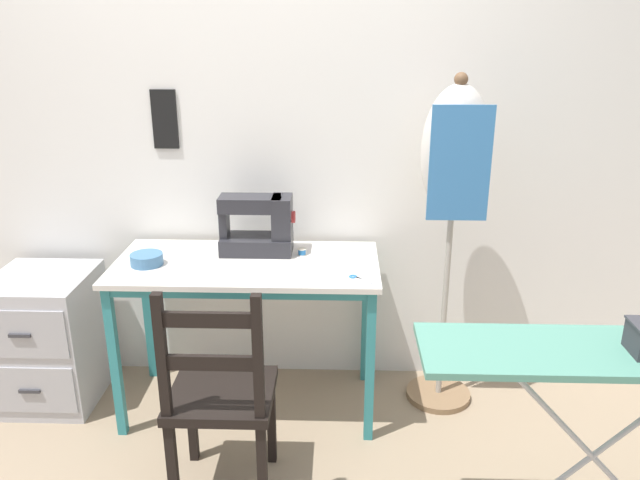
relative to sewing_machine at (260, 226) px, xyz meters
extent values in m
plane|color=gray|center=(-0.05, -0.42, -0.89)|extent=(14.00, 14.00, 0.00)
cube|color=silver|center=(-0.05, 0.23, 0.38)|extent=(10.00, 0.05, 2.55)
cube|color=black|center=(-0.47, 0.20, 0.47)|extent=(0.12, 0.01, 0.28)
cube|color=silver|center=(-0.05, -0.13, -0.14)|extent=(1.21, 0.58, 0.02)
cube|color=teal|center=(-0.05, -0.38, -0.18)|extent=(1.13, 0.03, 0.04)
cube|color=teal|center=(-0.62, -0.38, -0.52)|extent=(0.04, 0.04, 0.73)
cube|color=teal|center=(0.51, -0.38, -0.52)|extent=(0.04, 0.04, 0.73)
cube|color=teal|center=(-0.62, 0.12, -0.52)|extent=(0.04, 0.04, 0.73)
cube|color=teal|center=(0.51, 0.12, -0.52)|extent=(0.04, 0.04, 0.73)
cube|color=#28282D|center=(-0.02, 0.00, -0.09)|extent=(0.34, 0.18, 0.08)
cube|color=#28282D|center=(0.10, 0.00, 0.05)|extent=(0.09, 0.15, 0.20)
cube|color=#28282D|center=(-0.04, 0.00, 0.11)|extent=(0.29, 0.13, 0.07)
cube|color=#28282D|center=(-0.17, 0.00, 0.01)|extent=(0.04, 0.10, 0.13)
cylinder|color=#B22D2D|center=(0.16, 0.00, 0.05)|extent=(0.02, 0.06, 0.06)
cylinder|color=#99999E|center=(0.10, 0.00, 0.16)|extent=(0.01, 0.01, 0.02)
cylinder|color=teal|center=(-0.50, -0.18, -0.10)|extent=(0.15, 0.15, 0.05)
cylinder|color=#243D54|center=(-0.50, -0.18, -0.08)|extent=(0.12, 0.12, 0.01)
cube|color=silver|center=(0.49, -0.32, -0.13)|extent=(0.09, 0.06, 0.00)
cube|color=silver|center=(0.48, -0.33, -0.13)|extent=(0.07, 0.07, 0.00)
torus|color=#2870B7|center=(0.43, -0.29, -0.13)|extent=(0.03, 0.03, 0.01)
torus|color=#2870B7|center=(0.43, -0.29, -0.13)|extent=(0.03, 0.03, 0.01)
cylinder|color=#2875C1|center=(0.20, -0.03, -0.11)|extent=(0.04, 0.04, 0.03)
cylinder|color=beige|center=(0.20, -0.03, -0.10)|extent=(0.04, 0.04, 0.00)
cylinder|color=beige|center=(0.20, -0.03, -0.13)|extent=(0.04, 0.04, 0.00)
cube|color=black|center=(-0.08, -0.70, -0.46)|extent=(0.40, 0.38, 0.04)
cube|color=black|center=(-0.25, -0.54, -0.68)|extent=(0.04, 0.04, 0.41)
cube|color=black|center=(0.09, -0.54, -0.68)|extent=(0.04, 0.04, 0.41)
cube|color=black|center=(-0.25, -0.86, -0.68)|extent=(0.04, 0.04, 0.41)
cube|color=black|center=(0.09, -0.86, -0.68)|extent=(0.04, 0.04, 0.41)
cube|color=black|center=(-0.25, -0.86, -0.20)|extent=(0.04, 0.04, 0.48)
cube|color=black|center=(0.09, -0.86, -0.20)|extent=(0.04, 0.04, 0.48)
cube|color=black|center=(-0.08, -0.86, -0.05)|extent=(0.34, 0.02, 0.06)
cube|color=black|center=(-0.08, -0.86, -0.22)|extent=(0.34, 0.02, 0.06)
cube|color=#B7B7BC|center=(-1.05, -0.09, -0.56)|extent=(0.46, 0.47, 0.66)
cube|color=#A8A8AD|center=(-1.05, -0.32, -0.42)|extent=(0.42, 0.01, 0.24)
cube|color=#333338|center=(-1.05, -0.33, -0.42)|extent=(0.10, 0.01, 0.02)
cube|color=#A8A8AD|center=(-1.05, -0.32, -0.71)|extent=(0.42, 0.01, 0.24)
cube|color=#333338|center=(-1.05, -0.33, -0.71)|extent=(0.10, 0.01, 0.02)
cylinder|color=#846647|center=(0.88, -0.04, -0.88)|extent=(0.32, 0.32, 0.03)
cylinder|color=#ADA89E|center=(0.88, -0.04, -0.35)|extent=(0.03, 0.03, 1.02)
ellipsoid|color=beige|center=(0.88, -0.04, 0.37)|extent=(0.31, 0.22, 0.59)
sphere|color=brown|center=(0.88, -0.04, 0.68)|extent=(0.06, 0.06, 0.06)
cube|color=teal|center=(0.88, -0.15, 0.34)|extent=(0.26, 0.01, 0.50)
cube|color=#518E7A|center=(1.25, -0.97, -0.09)|extent=(1.23, 0.34, 0.02)
cylinder|color=#B7B7BC|center=(1.25, -0.97, -0.50)|extent=(0.75, 0.02, 0.80)
cylinder|color=#B7B7BC|center=(1.25, -0.97, -0.50)|extent=(0.75, 0.02, 0.80)
camera|label=1|loc=(0.37, -2.77, 0.91)|focal=35.00mm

